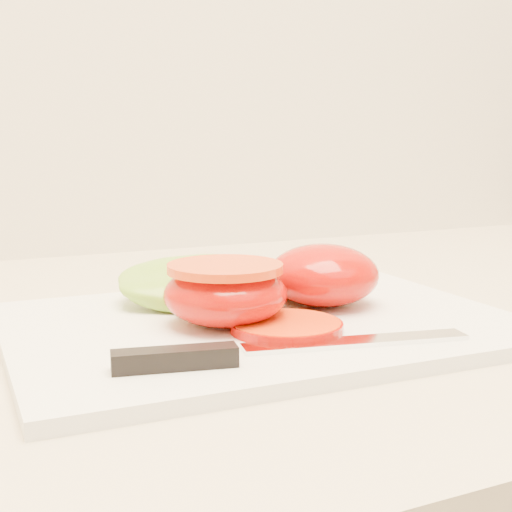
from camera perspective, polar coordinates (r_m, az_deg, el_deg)
name	(u,v)px	position (r m, az deg, el deg)	size (l,w,h in m)	color
cutting_board	(262,325)	(0.53, 0.47, -5.54)	(0.36, 0.26, 0.01)	white
tomato_half_dome	(323,275)	(0.56, 5.40, -1.50)	(0.09, 0.09, 0.05)	#B61400
tomato_half_cut	(225,291)	(0.50, -2.47, -2.85)	(0.09, 0.09, 0.04)	#B61400
tomato_slice_0	(287,326)	(0.49, 2.46, -5.64)	(0.07, 0.07, 0.01)	#EA410A
lettuce_leaf_0	(207,282)	(0.58, -3.92, -2.10)	(0.15, 0.10, 0.03)	#7EBB31
lettuce_leaf_1	(255,279)	(0.61, -0.05, -1.89)	(0.11, 0.08, 0.02)	#7EBB31
knife	(251,351)	(0.43, -0.39, -7.64)	(0.23, 0.05, 0.01)	silver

